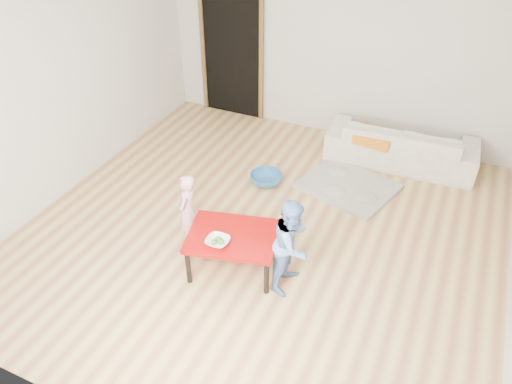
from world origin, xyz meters
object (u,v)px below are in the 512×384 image
Objects in this scene: red_table at (233,251)px; child_blue at (292,244)px; child_pink at (188,211)px; sofa at (401,144)px; basin at (266,179)px; bowl at (218,241)px.

red_table is 0.66m from child_blue.
child_blue reaches higher than child_pink.
sofa reaches higher than red_table.
child_pink is at bearing 53.41° from sofa.
basin is at bearing 157.05° from child_pink.
bowl is at bearing -82.06° from basin.
child_blue is at bearing 76.13° from sofa.
bowl is 0.54× the size of basin.
child_pink is 0.87× the size of child_blue.
sofa is at bearing 67.75° from bowl.
child_pink is at bearing -101.87° from basin.
child_blue is (1.19, -0.10, 0.06)m from child_pink.
child_blue reaches higher than bowl.
child_blue reaches higher than red_table.
child_pink is (-0.52, 0.32, -0.03)m from bowl.
child_blue reaches higher than sofa.
child_pink reaches higher than sofa.
child_pink is at bearing 148.32° from bowl.
child_blue is at bearing 4.71° from red_table.
basin is (-0.90, 1.47, -0.42)m from child_blue.
sofa is 2.21× the size of red_table.
child_blue is 1.78m from basin.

